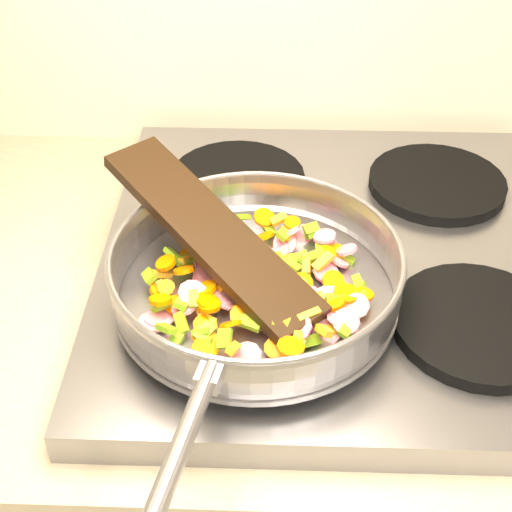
{
  "coord_description": "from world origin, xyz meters",
  "views": [
    {
      "loc": [
        -0.79,
        0.96,
        1.5
      ],
      "look_at": [
        -0.81,
        1.55,
        1.01
      ],
      "focal_mm": 50.0,
      "sensor_mm": 36.0,
      "label": 1
    }
  ],
  "objects": [
    {
      "name": "grate_fl",
      "position": [
        -0.84,
        1.52,
        0.95
      ],
      "size": [
        0.19,
        0.19,
        0.02
      ],
      "primitive_type": "cylinder",
      "color": "black",
      "rests_on": "cooktop"
    },
    {
      "name": "vegetable_heap",
      "position": [
        -0.8,
        1.55,
        0.98
      ],
      "size": [
        0.26,
        0.26,
        0.05
      ],
      "color": "red",
      "rests_on": "saute_pan"
    },
    {
      "name": "saute_pan",
      "position": [
        -0.81,
        1.55,
        0.99
      ],
      "size": [
        0.37,
        0.53,
        0.06
      ],
      "rotation": [
        0.0,
        0.0,
        -0.21
      ],
      "color": "#9E9EA5",
      "rests_on": "grate_fl"
    },
    {
      "name": "grate_br",
      "position": [
        -0.56,
        1.81,
        0.95
      ],
      "size": [
        0.19,
        0.19,
        0.02
      ],
      "primitive_type": "cylinder",
      "color": "black",
      "rests_on": "cooktop"
    },
    {
      "name": "cooktop",
      "position": [
        -0.7,
        1.67,
        0.92
      ],
      "size": [
        0.6,
        0.6,
        0.04
      ],
      "primitive_type": "cube",
      "color": "#939399",
      "rests_on": "counter_top"
    },
    {
      "name": "grate_bl",
      "position": [
        -0.84,
        1.81,
        0.95
      ],
      "size": [
        0.19,
        0.19,
        0.02
      ],
      "primitive_type": "cylinder",
      "color": "black",
      "rests_on": "cooktop"
    },
    {
      "name": "wooden_spatula",
      "position": [
        -0.86,
        1.59,
        1.02
      ],
      "size": [
        0.27,
        0.28,
        0.08
      ],
      "primitive_type": "cube",
      "rotation": [
        0.0,
        -0.22,
        2.33
      ],
      "color": "black",
      "rests_on": "saute_pan"
    },
    {
      "name": "grate_fr",
      "position": [
        -0.56,
        1.52,
        0.95
      ],
      "size": [
        0.19,
        0.19,
        0.02
      ],
      "primitive_type": "cylinder",
      "color": "black",
      "rests_on": "cooktop"
    }
  ]
}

